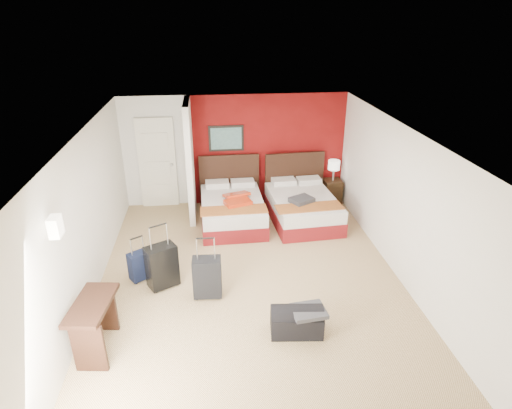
{
  "coord_description": "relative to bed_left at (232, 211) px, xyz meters",
  "views": [
    {
      "loc": [
        -0.59,
        -6.09,
        4.17
      ],
      "look_at": [
        0.19,
        0.8,
        1.0
      ],
      "focal_mm": 30.14,
      "sensor_mm": 36.0,
      "label": 1
    }
  ],
  "objects": [
    {
      "name": "ground",
      "position": [
        0.16,
        -2.1,
        -0.28
      ],
      "size": [
        6.5,
        6.5,
        0.0
      ],
      "primitive_type": "plane",
      "color": "tan",
      "rests_on": "ground"
    },
    {
      "name": "room_walls",
      "position": [
        -1.24,
        -0.68,
        0.98
      ],
      "size": [
        5.02,
        6.52,
        2.5
      ],
      "color": "silver",
      "rests_on": "ground"
    },
    {
      "name": "red_accent_panel",
      "position": [
        0.91,
        1.13,
        0.97
      ],
      "size": [
        3.5,
        0.04,
        2.5
      ],
      "primitive_type": "cube",
      "color": "maroon",
      "rests_on": "ground"
    },
    {
      "name": "partition_wall",
      "position": [
        -0.84,
        0.51,
        0.97
      ],
      "size": [
        0.12,
        1.2,
        2.5
      ],
      "primitive_type": "cube",
      "color": "silver",
      "rests_on": "ground"
    },
    {
      "name": "entry_door",
      "position": [
        -1.59,
        1.1,
        0.75
      ],
      "size": [
        0.82,
        0.06,
        2.05
      ],
      "primitive_type": "cube",
      "color": "silver",
      "rests_on": "ground"
    },
    {
      "name": "bed_left",
      "position": [
        0.0,
        0.0,
        0.0
      ],
      "size": [
        1.33,
        1.87,
        0.55
      ],
      "primitive_type": "cube",
      "rotation": [
        0.0,
        0.0,
        0.02
      ],
      "color": "silver",
      "rests_on": "ground"
    },
    {
      "name": "bed_right",
      "position": [
        1.5,
        -0.05,
        0.0
      ],
      "size": [
        1.43,
        1.96,
        0.56
      ],
      "primitive_type": "cube",
      "rotation": [
        0.0,
        0.0,
        0.07
      ],
      "color": "white",
      "rests_on": "ground"
    },
    {
      "name": "red_suitcase_open",
      "position": [
        0.1,
        -0.1,
        0.32
      ],
      "size": [
        0.71,
        0.84,
        0.09
      ],
      "primitive_type": "cube",
      "rotation": [
        0.0,
        0.0,
        0.32
      ],
      "color": "red",
      "rests_on": "bed_left"
    },
    {
      "name": "jacket_bundle",
      "position": [
        1.4,
        -0.35,
        0.34
      ],
      "size": [
        0.56,
        0.52,
        0.11
      ],
      "primitive_type": "cube",
      "rotation": [
        0.0,
        0.0,
        0.5
      ],
      "color": "#38393D",
      "rests_on": "bed_right"
    },
    {
      "name": "nightstand",
      "position": [
        2.39,
        0.83,
        -0.0
      ],
      "size": [
        0.42,
        0.42,
        0.55
      ],
      "primitive_type": "cube",
      "rotation": [
        0.0,
        0.0,
        0.06
      ],
      "color": "black",
      "rests_on": "ground"
    },
    {
      "name": "table_lamp",
      "position": [
        2.39,
        0.83,
        0.51
      ],
      "size": [
        0.3,
        0.3,
        0.47
      ],
      "primitive_type": "cylinder",
      "rotation": [
        0.0,
        0.0,
        -0.13
      ],
      "color": "silver",
      "rests_on": "nightstand"
    },
    {
      "name": "suitcase_black",
      "position": [
        -1.27,
        -2.16,
        0.08
      ],
      "size": [
        0.56,
        0.49,
        0.71
      ],
      "primitive_type": "cube",
      "rotation": [
        0.0,
        0.0,
        0.5
      ],
      "color": "black",
      "rests_on": "ground"
    },
    {
      "name": "suitcase_charcoal",
      "position": [
        -0.55,
        -2.51,
        0.05
      ],
      "size": [
        0.45,
        0.29,
        0.65
      ],
      "primitive_type": "cube",
      "rotation": [
        0.0,
        0.0,
        -0.05
      ],
      "color": "black",
      "rests_on": "ground"
    },
    {
      "name": "suitcase_navy",
      "position": [
        -1.67,
        -1.92,
        -0.04
      ],
      "size": [
        0.41,
        0.37,
        0.48
      ],
      "primitive_type": "cube",
      "rotation": [
        0.0,
        0.0,
        0.6
      ],
      "color": "black",
      "rests_on": "ground"
    },
    {
      "name": "duffel_bag",
      "position": [
        0.67,
        -3.51,
        -0.09
      ],
      "size": [
        0.75,
        0.45,
        0.36
      ],
      "primitive_type": "cube",
      "rotation": [
        0.0,
        0.0,
        -0.1
      ],
      "color": "black",
      "rests_on": "ground"
    },
    {
      "name": "jacket_draped",
      "position": [
        0.82,
        -3.56,
        0.12
      ],
      "size": [
        0.49,
        0.43,
        0.06
      ],
      "primitive_type": "cube",
      "rotation": [
        0.0,
        0.0,
        0.11
      ],
      "color": "#38393E",
      "rests_on": "duffel_bag"
    },
    {
      "name": "desk",
      "position": [
        -2.02,
        -3.52,
        0.1
      ],
      "size": [
        0.57,
        0.95,
        0.75
      ],
      "primitive_type": "cube",
      "rotation": [
        0.0,
        0.0,
        -0.13
      ],
      "color": "black",
      "rests_on": "ground"
    }
  ]
}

